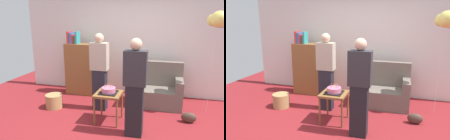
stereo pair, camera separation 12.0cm
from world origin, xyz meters
TOP-DOWN VIEW (x-y plane):
  - ground_plane at (0.00, 0.00)m, footprint 8.00×8.00m
  - wall_back at (0.00, 2.05)m, footprint 6.00×0.10m
  - couch at (0.61, 1.39)m, footprint 1.10×0.70m
  - bookshelf at (-1.31, 1.60)m, footprint 0.80×0.36m
  - side_table at (-0.21, 0.29)m, footprint 0.48×0.48m
  - birthday_cake at (-0.21, 0.29)m, footprint 0.32×0.32m
  - person_blowing_candles at (-0.55, 0.78)m, footprint 0.36×0.22m
  - person_holding_cake at (0.33, -0.06)m, footprint 0.36×0.22m
  - wicker_basket at (-1.54, 0.58)m, footprint 0.36×0.36m
  - handbag at (1.26, 0.64)m, footprint 0.28×0.14m
  - balloon_bunch at (1.68, 1.18)m, footprint 0.39×0.42m

SIDE VIEW (x-z plane):
  - ground_plane at x=0.00m, z-range 0.00..0.00m
  - handbag at x=1.26m, z-range 0.00..0.20m
  - wicker_basket at x=-1.54m, z-range 0.00..0.30m
  - couch at x=0.61m, z-range -0.14..0.82m
  - side_table at x=-0.21m, z-range 0.20..0.77m
  - birthday_cake at x=-0.21m, z-range 0.53..0.70m
  - bookshelf at x=-1.31m, z-range -0.12..1.48m
  - person_blowing_candles at x=-0.55m, z-range 0.02..1.65m
  - person_holding_cake at x=0.33m, z-range 0.02..1.65m
  - wall_back at x=0.00m, z-range 0.00..2.70m
  - balloon_bunch at x=1.68m, z-range 0.87..2.92m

